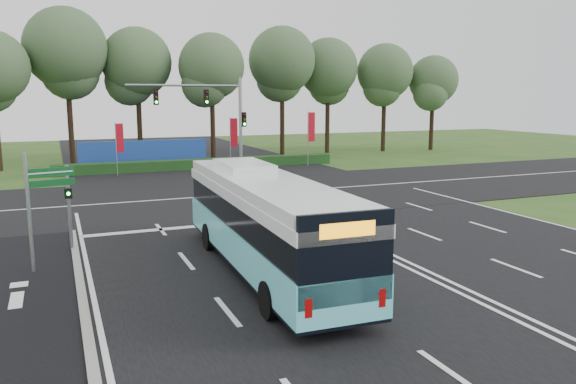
% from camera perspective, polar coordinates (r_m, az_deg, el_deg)
% --- Properties ---
extents(ground, '(120.00, 120.00, 0.00)m').
position_cam_1_polar(ground, '(22.12, 6.70, -5.19)').
color(ground, '#264D19').
rests_on(ground, ground).
extents(road_main, '(20.00, 120.00, 0.04)m').
position_cam_1_polar(road_main, '(22.12, 6.70, -5.14)').
color(road_main, black).
rests_on(road_main, ground).
extents(road_cross, '(120.00, 14.00, 0.05)m').
position_cam_1_polar(road_cross, '(32.86, -3.54, -0.19)').
color(road_cross, black).
rests_on(road_cross, ground).
extents(kerb_strip, '(0.25, 18.00, 0.12)m').
position_cam_1_polar(kerb_strip, '(16.60, -20.10, -10.62)').
color(kerb_strip, gray).
rests_on(kerb_strip, ground).
extents(city_bus, '(2.85, 11.77, 3.36)m').
position_cam_1_polar(city_bus, '(17.98, -2.31, -3.05)').
color(city_bus, '#66DFEC').
rests_on(city_bus, ground).
extents(pedestrian_signal, '(0.27, 0.41, 3.21)m').
position_cam_1_polar(pedestrian_signal, '(21.95, -21.35, -1.22)').
color(pedestrian_signal, gray).
rests_on(pedestrian_signal, ground).
extents(street_sign, '(1.50, 0.44, 3.93)m').
position_cam_1_polar(street_sign, '(19.62, -23.95, -0.46)').
color(street_sign, gray).
rests_on(street_sign, ground).
extents(banner_flag_left, '(0.57, 0.07, 3.84)m').
position_cam_1_polar(banner_flag_left, '(41.89, -16.79, 5.00)').
color(banner_flag_left, gray).
rests_on(banner_flag_left, ground).
extents(banner_flag_mid, '(0.59, 0.18, 4.09)m').
position_cam_1_polar(banner_flag_mid, '(43.76, -5.60, 5.75)').
color(banner_flag_mid, gray).
rests_on(banner_flag_mid, ground).
extents(banner_flag_right, '(0.66, 0.07, 4.47)m').
position_cam_1_polar(banner_flag_right, '(46.19, 2.31, 6.29)').
color(banner_flag_right, gray).
rests_on(banner_flag_right, ground).
extents(traffic_light_gantry, '(8.41, 0.28, 7.00)m').
position_cam_1_polar(traffic_light_gantry, '(40.58, -7.30, 8.22)').
color(traffic_light_gantry, gray).
rests_on(traffic_light_gantry, ground).
extents(hedge, '(22.00, 1.20, 0.80)m').
position_cam_1_polar(hedge, '(44.69, -8.80, 2.83)').
color(hedge, '#143312').
rests_on(hedge, ground).
extents(blue_hoarding, '(10.00, 0.30, 2.20)m').
position_cam_1_polar(blue_hoarding, '(46.31, -14.38, 3.74)').
color(blue_hoarding, '#1B3E94').
rests_on(blue_hoarding, ground).
extents(eucalyptus_row, '(53.27, 8.84, 12.84)m').
position_cam_1_polar(eucalyptus_row, '(51.91, -7.99, 12.64)').
color(eucalyptus_row, black).
rests_on(eucalyptus_row, ground).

